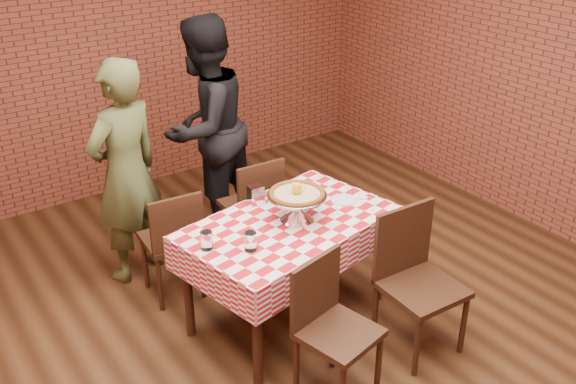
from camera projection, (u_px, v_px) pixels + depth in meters
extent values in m
plane|color=black|center=(296.00, 364.00, 4.06)|extent=(6.00, 6.00, 0.00)
plane|color=brown|center=(97.00, 41.00, 5.59)|extent=(5.50, 0.00, 5.50)
cube|color=#341D11|center=(288.00, 270.00, 4.33)|extent=(1.48, 1.06, 0.75)
cylinder|color=#CCB68B|center=(297.00, 194.00, 4.09)|extent=(0.42, 0.42, 0.03)
ellipsoid|color=yellow|center=(297.00, 188.00, 4.07)|extent=(0.07, 0.07, 0.08)
cylinder|color=white|center=(250.00, 241.00, 3.82)|extent=(0.09, 0.09, 0.12)
cylinder|color=white|center=(207.00, 240.00, 3.82)|extent=(0.09, 0.09, 0.12)
cylinder|color=white|center=(344.00, 200.00, 4.40)|extent=(0.21, 0.21, 0.01)
cube|color=white|center=(364.00, 201.00, 4.39)|extent=(0.05, 0.04, 0.00)
cube|color=white|center=(364.00, 198.00, 4.44)|extent=(0.05, 0.04, 0.00)
cube|color=silver|center=(256.00, 195.00, 4.33)|extent=(0.10, 0.08, 0.14)
imported|color=#454F29|center=(126.00, 173.00, 4.60)|extent=(0.71, 0.58, 1.69)
imported|color=black|center=(205.00, 127.00, 5.23)|extent=(1.09, 0.99, 1.81)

